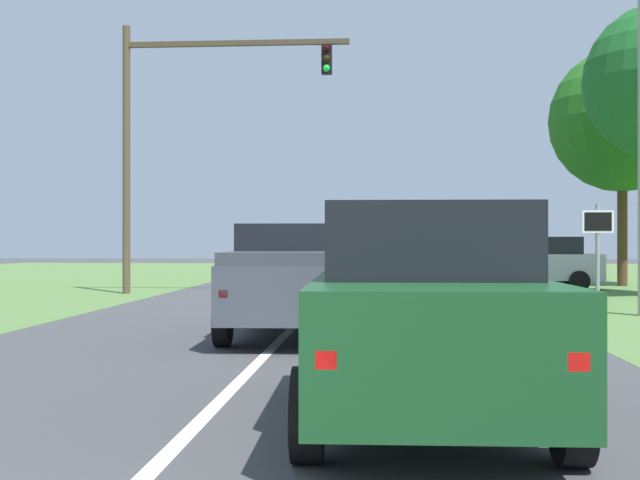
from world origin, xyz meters
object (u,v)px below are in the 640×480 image
(keep_moving_sign, at_px, (598,248))
(extra_tree_1, at_px, (622,120))
(traffic_light, at_px, (180,119))
(red_suv_near, at_px, (423,308))
(pickup_truck_lead, at_px, (292,279))
(crossing_suv_far, at_px, (530,262))

(keep_moving_sign, distance_m, extra_tree_1, 15.94)
(traffic_light, bearing_deg, red_suv_near, -69.64)
(pickup_truck_lead, relative_size, extra_tree_1, 0.61)
(crossing_suv_far, height_order, extra_tree_1, extra_tree_1)
(keep_moving_sign, xyz_separation_m, extra_tree_1, (4.66, 14.55, 4.55))
(red_suv_near, bearing_deg, extra_tree_1, 69.92)
(extra_tree_1, bearing_deg, red_suv_near, -110.08)
(traffic_light, relative_size, keep_moving_sign, 3.52)
(red_suv_near, relative_size, extra_tree_1, 0.54)
(pickup_truck_lead, xyz_separation_m, extra_tree_1, (10.43, 16.62, 5.09))
(red_suv_near, relative_size, pickup_truck_lead, 0.89)
(traffic_light, height_order, crossing_suv_far, traffic_light)
(pickup_truck_lead, distance_m, keep_moving_sign, 6.15)
(crossing_suv_far, distance_m, extra_tree_1, 6.88)
(pickup_truck_lead, xyz_separation_m, crossing_suv_far, (6.65, 14.06, -0.05))
(red_suv_near, xyz_separation_m, pickup_truck_lead, (-1.92, 6.65, -0.04))
(pickup_truck_lead, height_order, crossing_suv_far, pickup_truck_lead)
(pickup_truck_lead, xyz_separation_m, keep_moving_sign, (5.77, 2.07, 0.54))
(keep_moving_sign, bearing_deg, red_suv_near, -113.79)
(crossing_suv_far, bearing_deg, traffic_light, -165.21)
(red_suv_near, xyz_separation_m, crossing_suv_far, (4.73, 20.71, -0.10))
(keep_moving_sign, height_order, extra_tree_1, extra_tree_1)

